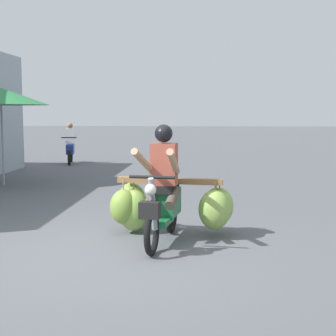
% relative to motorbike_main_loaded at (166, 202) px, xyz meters
% --- Properties ---
extents(ground_plane, '(120.00, 120.00, 0.00)m').
position_rel_motorbike_main_loaded_xyz_m(ground_plane, '(-0.72, -1.00, -0.48)').
color(ground_plane, '#56595E').
extents(motorbike_main_loaded, '(1.82, 1.90, 1.58)m').
position_rel_motorbike_main_loaded_xyz_m(motorbike_main_loaded, '(0.00, 0.00, 0.00)').
color(motorbike_main_loaded, black).
rests_on(motorbike_main_loaded, ground).
extents(motorbike_distant_ahead_left, '(0.58, 1.60, 1.40)m').
position_rel_motorbike_main_loaded_xyz_m(motorbike_distant_ahead_left, '(-4.07, 9.95, 0.08)').
color(motorbike_distant_ahead_left, black).
rests_on(motorbike_distant_ahead_left, ground).
extents(market_umbrella_near_shop, '(2.24, 2.24, 2.32)m').
position_rel_motorbike_main_loaded_xyz_m(market_umbrella_near_shop, '(-4.27, 4.70, 1.63)').
color(market_umbrella_near_shop, '#99999E').
rests_on(market_umbrella_near_shop, ground).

